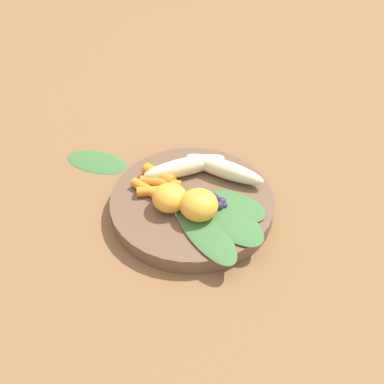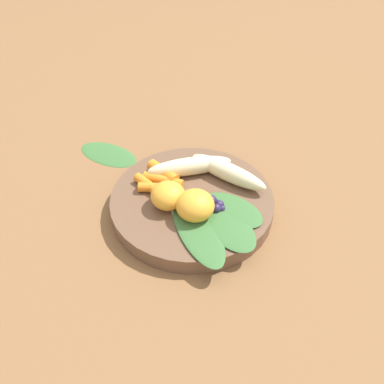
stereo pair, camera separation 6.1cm
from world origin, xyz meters
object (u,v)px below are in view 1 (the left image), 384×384
(banana_peeled_left, at_px, (185,167))
(banana_peeled_right, at_px, (223,169))
(bowl, at_px, (192,203))
(orange_segment_near, at_px, (199,205))
(kale_leaf_stray, at_px, (96,161))

(banana_peeled_left, xyz_separation_m, banana_peeled_right, (0.00, -0.06, 0.00))
(bowl, height_order, banana_peeled_left, banana_peeled_left)
(bowl, distance_m, orange_segment_near, 0.05)
(banana_peeled_left, relative_size, banana_peeled_right, 1.00)
(banana_peeled_right, bearing_deg, kale_leaf_stray, 10.76)
(banana_peeled_right, bearing_deg, banana_peeled_left, 23.15)
(banana_peeled_right, height_order, kale_leaf_stray, banana_peeled_right)
(banana_peeled_right, height_order, orange_segment_near, orange_segment_near)
(banana_peeled_left, height_order, kale_leaf_stray, banana_peeled_left)
(orange_segment_near, bearing_deg, bowl, 21.16)
(banana_peeled_left, distance_m, banana_peeled_right, 0.06)
(bowl, distance_m, banana_peeled_right, 0.07)
(banana_peeled_right, relative_size, orange_segment_near, 2.45)
(bowl, bearing_deg, orange_segment_near, -158.84)
(orange_segment_near, height_order, kale_leaf_stray, orange_segment_near)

